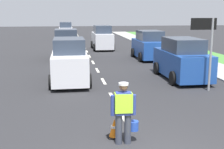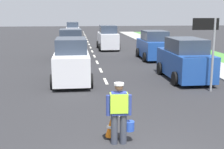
# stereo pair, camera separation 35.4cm
# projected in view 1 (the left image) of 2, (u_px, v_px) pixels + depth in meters

# --- Properties ---
(ground_plane) EXTENTS (96.00, 96.00, 0.00)m
(ground_plane) POSITION_uv_depth(u_px,v_px,m) (87.00, 51.00, 27.53)
(ground_plane) COLOR #28282B
(sidewalk_right) EXTENTS (2.40, 72.00, 0.14)m
(sidewalk_right) POSITION_uv_depth(u_px,v_px,m) (223.00, 72.00, 17.93)
(sidewalk_right) COLOR #9E9E99
(sidewalk_right) RESTS_ON ground
(lane_center_line) EXTENTS (0.14, 46.40, 0.01)m
(lane_center_line) POSITION_uv_depth(u_px,v_px,m) (84.00, 46.00, 31.59)
(lane_center_line) COLOR silver
(lane_center_line) RESTS_ON ground
(road_worker) EXTENTS (0.77, 0.37, 1.67)m
(road_worker) POSITION_uv_depth(u_px,v_px,m) (124.00, 110.00, 8.09)
(road_worker) COLOR #383D4C
(road_worker) RESTS_ON ground
(lane_direction_sign) EXTENTS (1.16, 0.11, 3.20)m
(lane_direction_sign) POSITION_uv_depth(u_px,v_px,m) (207.00, 37.00, 13.31)
(lane_direction_sign) COLOR gray
(lane_direction_sign) RESTS_ON ground
(traffic_cone_near) EXTENTS (0.36, 0.36, 0.54)m
(traffic_cone_near) POSITION_uv_depth(u_px,v_px,m) (114.00, 128.00, 8.63)
(traffic_cone_near) COLOR black
(traffic_cone_near) RESTS_ON ground
(car_parked_curbside) EXTENTS (2.04, 4.34, 2.14)m
(car_parked_curbside) POSITION_uv_depth(u_px,v_px,m) (182.00, 60.00, 16.01)
(car_parked_curbside) COLOR #1E4799
(car_parked_curbside) RESTS_ON ground
(car_oncoming_second) EXTENTS (2.05, 4.00, 2.18)m
(car_oncoming_second) POSITION_uv_depth(u_px,v_px,m) (66.00, 45.00, 22.96)
(car_oncoming_second) COLOR black
(car_oncoming_second) RESTS_ON ground
(car_oncoming_lead) EXTENTS (1.93, 3.97, 2.19)m
(car_oncoming_lead) POSITION_uv_depth(u_px,v_px,m) (69.00, 62.00, 15.13)
(car_oncoming_lead) COLOR silver
(car_oncoming_lead) RESTS_ON ground
(car_outgoing_far) EXTENTS (1.89, 4.14, 2.22)m
(car_outgoing_far) POSITION_uv_depth(u_px,v_px,m) (102.00, 38.00, 28.56)
(car_outgoing_far) COLOR silver
(car_outgoing_far) RESTS_ON ground
(car_parked_far) EXTENTS (2.08, 3.91, 2.10)m
(car_parked_far) POSITION_uv_depth(u_px,v_px,m) (149.00, 46.00, 22.72)
(car_parked_far) COLOR #1E4799
(car_parked_far) RESTS_ON ground
(car_oncoming_third) EXTENTS (1.97, 4.37, 2.09)m
(car_oncoming_third) POSITION_uv_depth(u_px,v_px,m) (66.00, 31.00, 41.01)
(car_oncoming_third) COLOR silver
(car_oncoming_third) RESTS_ON ground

